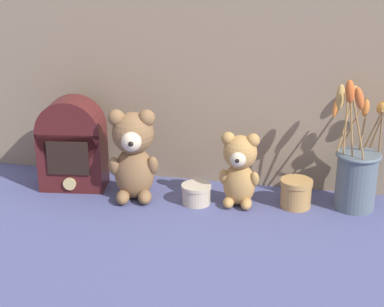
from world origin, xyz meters
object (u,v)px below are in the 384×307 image
flower_vase (357,170)px  decorative_tin_short (196,194)px  vintage_radio (72,144)px  teddy_bear_large (133,154)px  decorative_tin_tall (296,193)px  teddy_bear_medium (239,168)px

flower_vase → decorative_tin_short: size_ratio=4.38×
vintage_radio → decorative_tin_short: 0.38m
teddy_bear_large → flower_vase: size_ratio=0.72×
decorative_tin_tall → flower_vase: bearing=10.1°
teddy_bear_large → vintage_radio: bearing=166.8°
decorative_tin_tall → decorative_tin_short: size_ratio=1.06×
vintage_radio → decorative_tin_short: size_ratio=3.26×
vintage_radio → flower_vase: bearing=2.1°
vintage_radio → decorative_tin_short: (0.36, -0.04, -0.10)m
teddy_bear_medium → vintage_radio: vintage_radio is taller
teddy_bear_medium → decorative_tin_short: 0.14m
flower_vase → decorative_tin_tall: flower_vase is taller
decorative_tin_tall → decorative_tin_short: (-0.26, -0.04, -0.01)m
flower_vase → decorative_tin_tall: bearing=-169.9°
decorative_tin_short → flower_vase: bearing=8.9°
teddy_bear_medium → vintage_radio: 0.47m
decorative_tin_tall → teddy_bear_medium: bearing=-171.8°
teddy_bear_large → teddy_bear_medium: (0.28, 0.02, -0.03)m
vintage_radio → teddy_bear_medium: bearing=-2.5°
teddy_bear_medium → decorative_tin_short: (-0.11, -0.02, -0.08)m
vintage_radio → decorative_tin_short: vintage_radio is taller
teddy_bear_large → teddy_bear_medium: size_ratio=1.26×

